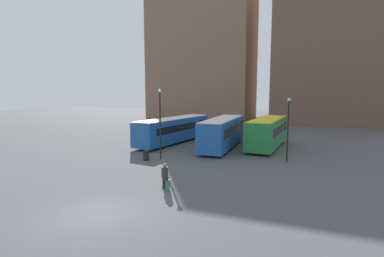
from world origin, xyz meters
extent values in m
plane|color=#4C4C4F|center=(0.00, 0.00, 0.00)|extent=(160.00, 160.00, 0.00)
cube|color=#7F604C|center=(-13.13, 51.73, 13.29)|extent=(21.53, 13.10, 26.57)
cube|color=brown|center=(14.23, 51.73, 15.78)|extent=(23.72, 16.64, 31.55)
cube|color=#1E56A3|center=(-5.21, 19.91, 1.54)|extent=(4.06, 12.62, 2.53)
cube|color=black|center=(-4.53, 24.95, 1.86)|extent=(2.74, 2.58, 0.96)
cube|color=black|center=(-5.36, 18.80, 1.86)|extent=(3.49, 8.20, 0.76)
cube|color=white|center=(-5.21, 19.91, 2.85)|extent=(3.84, 12.35, 0.08)
cylinder|color=black|center=(-4.70, 23.72, 0.50)|extent=(2.43, 1.29, 0.99)
cylinder|color=black|center=(-5.73, 16.10, 0.50)|extent=(2.43, 1.29, 0.99)
cube|color=#1E56A3|center=(0.93, 18.68, 1.65)|extent=(2.72, 10.50, 2.80)
cube|color=black|center=(0.80, 22.96, 2.00)|extent=(2.50, 1.99, 1.07)
cube|color=black|center=(0.96, 17.74, 2.00)|extent=(2.64, 6.75, 0.84)
cube|color=white|center=(0.93, 18.68, 3.09)|extent=(2.52, 10.29, 0.08)
cylinder|color=black|center=(0.83, 21.91, 0.46)|extent=(2.34, 0.98, 0.91)
cylinder|color=black|center=(1.03, 15.45, 0.46)|extent=(2.34, 0.98, 0.91)
cube|color=#237A38|center=(5.21, 20.64, 1.64)|extent=(3.11, 9.75, 2.74)
cube|color=black|center=(5.44, 24.57, 1.98)|extent=(2.71, 1.92, 1.04)
cube|color=black|center=(5.16, 19.77, 1.98)|extent=(2.95, 6.30, 0.82)
cube|color=yellow|center=(5.21, 20.64, 3.05)|extent=(2.90, 9.55, 0.08)
cylinder|color=black|center=(5.38, 23.61, 0.49)|extent=(2.52, 1.12, 0.98)
cylinder|color=black|center=(5.04, 17.66, 0.49)|extent=(2.52, 1.12, 0.98)
cylinder|color=black|center=(1.22, 4.65, 0.36)|extent=(0.17, 0.17, 0.71)
cylinder|color=black|center=(1.37, 4.70, 0.36)|extent=(0.17, 0.17, 0.71)
cylinder|color=#2D2D33|center=(1.29, 4.68, 1.02)|extent=(0.50, 0.50, 0.62)
sphere|color=#9E7051|center=(1.29, 4.68, 1.45)|extent=(0.23, 0.23, 0.23)
cube|color=#28844C|center=(1.67, 4.32, 0.33)|extent=(0.30, 0.47, 0.65)
cube|color=black|center=(1.71, 4.17, 0.80)|extent=(0.10, 0.05, 0.29)
cylinder|color=black|center=(7.67, 14.57, 2.57)|extent=(0.12, 0.12, 5.14)
sphere|color=beige|center=(7.67, 14.57, 5.22)|extent=(0.28, 0.28, 0.28)
cylinder|color=black|center=(-2.69, 11.71, 2.92)|extent=(0.12, 0.12, 5.84)
sphere|color=beige|center=(-2.69, 11.71, 5.92)|extent=(0.28, 0.28, 0.28)
cylinder|color=black|center=(-3.63, 10.83, 0.42)|extent=(0.52, 0.52, 0.85)
camera|label=1|loc=(9.39, -11.14, 5.88)|focal=28.00mm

